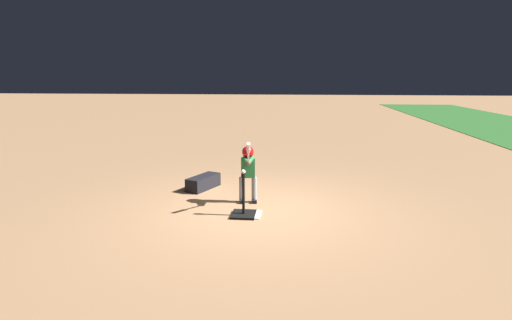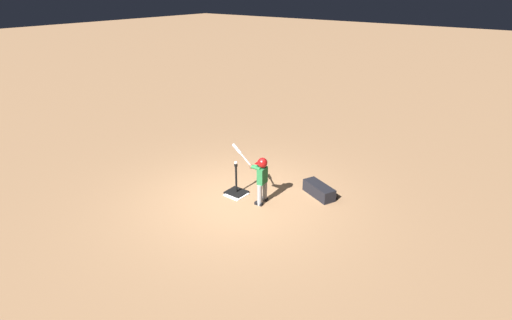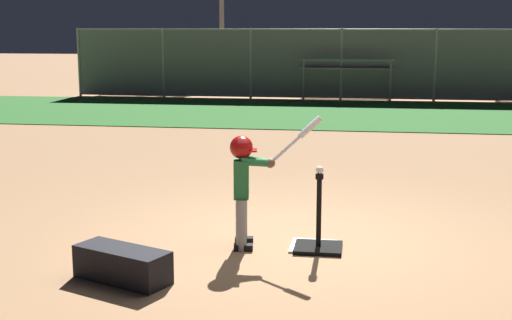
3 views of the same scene
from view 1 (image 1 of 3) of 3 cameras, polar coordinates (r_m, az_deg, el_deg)
name	(u,v)px [view 1 (image 1 of 3)]	position (r m, az deg, el deg)	size (l,w,h in m)	color
ground_plane	(256,211)	(7.14, 0.07, -7.36)	(90.00, 90.00, 0.00)	#99704C
home_plate	(248,214)	(6.98, -1.18, -7.74)	(0.44, 0.44, 0.02)	white
batting_tee	(244,210)	(6.91, -1.79, -7.17)	(0.45, 0.41, 0.74)	black
batter_child	(248,167)	(7.42, -1.15, -1.04)	(0.87, 0.35, 1.28)	gray
baseball	(243,172)	(6.72, -1.82, -1.68)	(0.07, 0.07, 0.07)	white
equipment_bag	(203,182)	(8.58, -7.53, -3.18)	(0.84, 0.32, 0.28)	black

